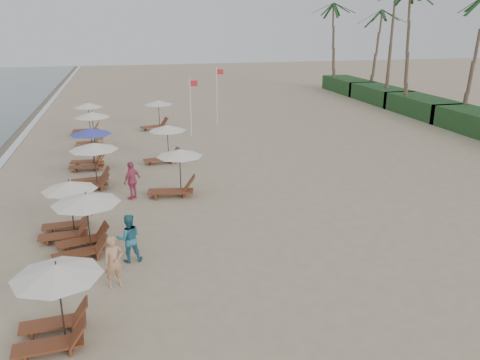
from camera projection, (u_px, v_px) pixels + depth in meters
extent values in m
plane|color=tan|center=(240.00, 250.00, 17.90)|extent=(160.00, 160.00, 0.00)
cube|color=#193D1C|center=(423.00, 106.00, 42.83)|extent=(3.20, 8.00, 1.60)
cube|color=#193D1C|center=(380.00, 94.00, 49.75)|extent=(3.20, 8.00, 1.60)
cube|color=#193D1C|center=(348.00, 85.00, 56.67)|extent=(3.20, 8.00, 1.60)
cylinder|color=brown|center=(469.00, 63.00, 38.05)|extent=(0.36, 0.36, 9.80)
cylinder|color=brown|center=(412.00, 54.00, 42.32)|extent=(0.36, 0.36, 10.60)
cylinder|color=brown|center=(391.00, 46.00, 47.19)|extent=(0.36, 0.36, 11.40)
cylinder|color=brown|center=(372.00, 55.00, 52.57)|extent=(0.36, 0.36, 9.00)
cylinder|color=brown|center=(337.00, 49.00, 56.84)|extent=(0.36, 0.36, 9.80)
cylinder|color=black|center=(61.00, 304.00, 12.53)|extent=(0.05, 0.05, 2.17)
cone|color=white|center=(57.00, 270.00, 12.21)|extent=(2.33, 2.33, 0.35)
cylinder|color=black|center=(89.00, 224.00, 17.42)|extent=(0.05, 0.05, 2.18)
cone|color=white|center=(86.00, 199.00, 17.11)|extent=(2.44, 2.44, 0.35)
cylinder|color=black|center=(72.00, 209.00, 18.80)|extent=(0.05, 0.05, 2.17)
cone|color=white|center=(69.00, 186.00, 18.49)|extent=(2.12, 2.12, 0.35)
cylinder|color=black|center=(95.00, 166.00, 24.30)|extent=(0.05, 0.05, 2.23)
cone|color=white|center=(94.00, 146.00, 23.98)|extent=(2.43, 2.43, 0.35)
cylinder|color=black|center=(92.00, 149.00, 27.47)|extent=(0.05, 0.05, 2.25)
cone|color=#3C46B3|center=(91.00, 131.00, 27.15)|extent=(2.32, 2.32, 0.35)
cylinder|color=black|center=(93.00, 130.00, 32.06)|extent=(0.05, 0.05, 2.28)
cone|color=white|center=(92.00, 115.00, 31.73)|extent=(2.32, 2.32, 0.35)
cylinder|color=black|center=(89.00, 119.00, 35.59)|extent=(0.05, 0.05, 2.29)
cone|color=white|center=(88.00, 105.00, 35.26)|extent=(2.07, 2.07, 0.35)
cylinder|color=black|center=(180.00, 172.00, 23.44)|extent=(0.05, 0.05, 2.15)
cone|color=white|center=(180.00, 153.00, 23.14)|extent=(2.24, 2.24, 0.35)
cylinder|color=black|center=(168.00, 144.00, 28.78)|extent=(0.05, 0.05, 2.15)
cone|color=white|center=(167.00, 128.00, 28.47)|extent=(2.24, 2.24, 0.35)
cylinder|color=black|center=(159.00, 115.00, 37.57)|extent=(0.05, 0.05, 2.15)
cone|color=white|center=(158.00, 102.00, 37.26)|extent=(2.24, 2.24, 0.35)
imported|color=tan|center=(114.00, 262.00, 15.19)|extent=(0.72, 0.58, 1.73)
imported|color=teal|center=(129.00, 238.00, 16.81)|extent=(0.90, 0.72, 1.75)
imported|color=olive|center=(87.00, 206.00, 20.03)|extent=(0.87, 1.10, 1.49)
imported|color=#C24D6D|center=(132.00, 180.00, 22.72)|extent=(1.05, 1.10, 1.83)
imported|color=tan|center=(100.00, 150.00, 28.21)|extent=(0.97, 1.01, 1.75)
cylinder|color=silver|center=(191.00, 108.00, 34.60)|extent=(0.08, 0.08, 4.24)
cube|color=red|center=(194.00, 83.00, 34.12)|extent=(0.55, 0.02, 0.40)
cylinder|color=silver|center=(217.00, 96.00, 38.74)|extent=(0.08, 0.08, 4.60)
cube|color=red|center=(220.00, 72.00, 38.21)|extent=(0.55, 0.02, 0.40)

